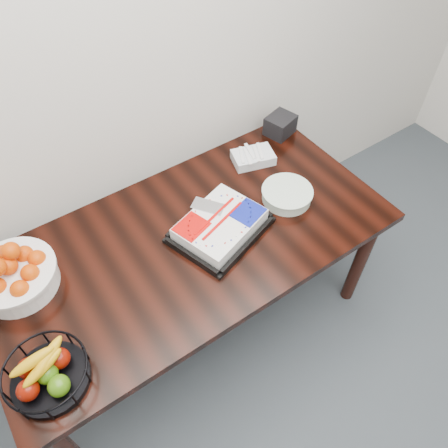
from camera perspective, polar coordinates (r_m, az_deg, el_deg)
table at (r=2.01m, az=-4.36°, el=-3.43°), size 1.80×0.90×0.75m
cake_tray at (r=1.93m, az=-0.51°, el=-0.21°), size 0.49×0.43×0.09m
tangerine_bowl at (r=1.91m, az=-25.91°, el=-5.69°), size 0.34×0.34×0.21m
fruit_basket at (r=1.68m, az=-22.12°, el=-17.63°), size 0.29×0.29×0.15m
plate_stack at (r=2.09m, az=8.21°, el=3.82°), size 0.24×0.24×0.06m
fork_bag at (r=2.27m, az=3.83°, el=8.73°), size 0.24×0.19×0.06m
napkin_box at (r=2.45m, az=7.35°, el=12.69°), size 0.18×0.16×0.11m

